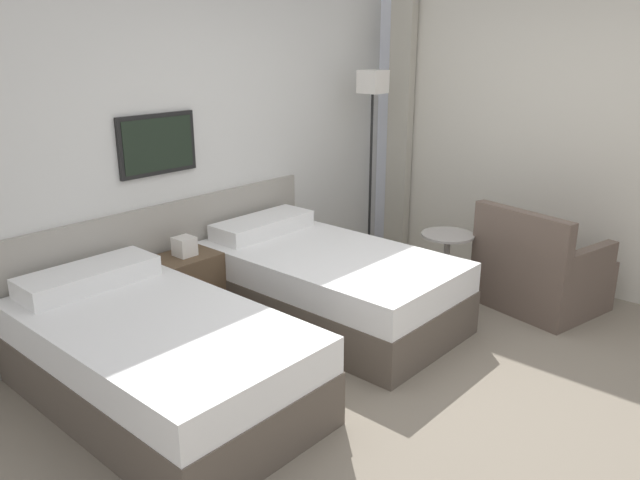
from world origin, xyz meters
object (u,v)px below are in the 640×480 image
bed_near_window (328,284)px  side_table (447,253)px  bed_near_door (157,358)px  nightstand (187,288)px  floor_lamp (372,107)px  armchair (539,274)px

bed_near_window → side_table: size_ratio=3.49×
bed_near_door → side_table: bed_near_door is taller
bed_near_window → nightstand: 1.07m
nightstand → bed_near_window: bearing=-43.5°
bed_near_door → floor_lamp: (2.85, 0.60, 1.19)m
nightstand → side_table: size_ratio=1.24×
floor_lamp → armchair: (0.00, -1.72, -1.20)m
bed_near_window → side_table: 1.08m
side_table → bed_near_door: bearing=169.7°
nightstand → floor_lamp: floor_lamp is taller
bed_near_door → floor_lamp: 3.15m
floor_lamp → side_table: size_ratio=3.25×
armchair → side_table: bearing=39.2°
floor_lamp → side_table: 1.56m
bed_near_window → nightstand: bearing=136.5°
bed_near_window → side_table: bearing=-25.2°
bed_near_door → bed_near_window: bearing=0.0°
nightstand → floor_lamp: 2.40m
nightstand → side_table: bearing=-34.4°
bed_near_window → nightstand: (-0.77, 0.73, 0.00)m
bed_near_window → nightstand: size_ratio=2.81×
bed_near_door → nightstand: (0.77, 0.73, 0.00)m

